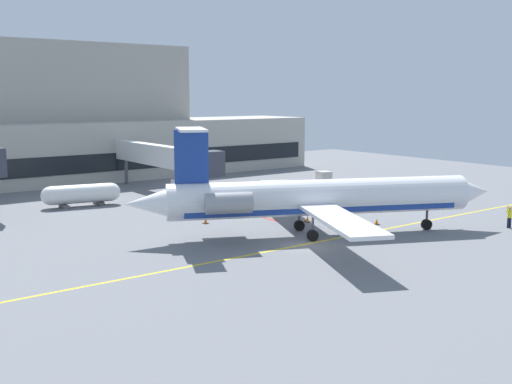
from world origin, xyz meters
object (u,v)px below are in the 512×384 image
pushback_tractor (183,190)px  fuel_tank (81,194)px  baggage_tug (319,181)px  regional_jet (315,198)px  marshaller (510,216)px

pushback_tractor → fuel_tank: bearing=165.8°
baggage_tug → fuel_tank: 28.45m
regional_jet → baggage_tug: (17.51, 18.51, -2.15)m
regional_jet → fuel_tank: regional_jet is taller
regional_jet → pushback_tractor: bearing=89.8°
pushback_tractor → fuel_tank: (-10.47, 2.66, 0.24)m
regional_jet → marshaller: regional_jet is taller
fuel_tank → marshaller: fuel_tank is taller
pushback_tractor → fuel_tank: pushback_tractor is taller
pushback_tractor → regional_jet: bearing=-90.2°
baggage_tug → pushback_tractor: size_ratio=1.04×
baggage_tug → pushback_tractor: bearing=170.5°
marshaller → pushback_tractor: bearing=117.6°
regional_jet → fuel_tank: bearing=113.3°
regional_jet → baggage_tug: 25.57m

